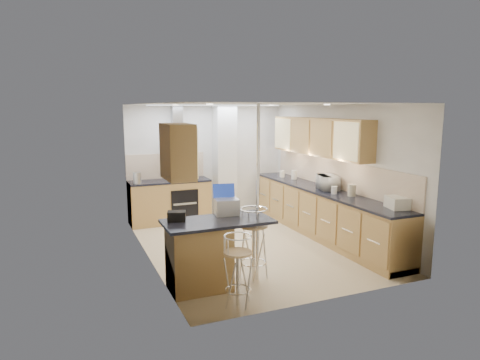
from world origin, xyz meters
name	(u,v)px	position (x,y,z in m)	size (l,w,h in m)	color
ground	(250,245)	(0.00, 0.00, 0.00)	(4.80, 4.80, 0.00)	beige
room_shell	(258,157)	(0.32, 0.38, 1.54)	(3.64, 4.84, 2.51)	beige
right_counter	(322,212)	(1.50, 0.00, 0.46)	(0.63, 4.40, 0.92)	#AC8745
back_counter	(170,201)	(-0.95, 2.10, 0.46)	(1.70, 0.63, 0.92)	#AC8745
peninsula	(218,253)	(-1.12, -1.45, 0.48)	(1.47, 0.72, 0.94)	#AC8745
microwave	(328,182)	(1.55, -0.10, 1.06)	(0.49, 0.33, 0.27)	silver
laptop	(227,207)	(-0.91, -1.22, 1.05)	(0.33, 0.25, 0.23)	#A5A9AD
bag	(177,216)	(-1.65, -1.28, 1.01)	(0.24, 0.17, 0.13)	black
bar_stool_near	(238,270)	(-1.10, -2.10, 0.46)	(0.37, 0.37, 0.91)	tan
bar_stool_end	(254,243)	(-0.56, -1.39, 0.52)	(0.43, 0.43, 1.05)	tan
jar_a	(294,175)	(1.55, 1.16, 1.02)	(0.12, 0.12, 0.20)	silver
jar_b	(282,174)	(1.45, 1.51, 0.99)	(0.11, 0.11, 0.14)	silver
jar_c	(352,190)	(1.60, -0.76, 1.02)	(0.14, 0.14, 0.21)	beige
jar_d	(334,190)	(1.42, -0.49, 0.99)	(0.10, 0.10, 0.13)	silver
bread_bin	(397,203)	(1.67, -1.78, 1.01)	(0.27, 0.34, 0.18)	silver
kettle	(137,178)	(-1.65, 1.91, 1.04)	(0.16, 0.16, 0.24)	#A8AAAD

